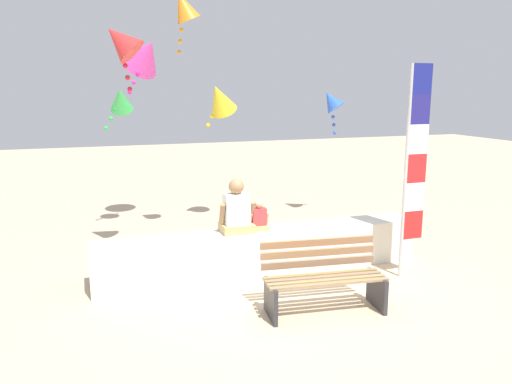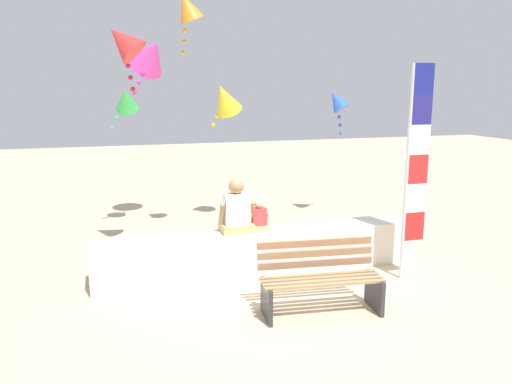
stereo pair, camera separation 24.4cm
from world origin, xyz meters
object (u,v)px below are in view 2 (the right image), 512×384
at_px(kite_blue, 337,101).
at_px(kite_green, 126,100).
at_px(kite_orange, 187,8).
at_px(flag_banner, 414,162).
at_px(person_child, 259,218).
at_px(kite_red, 123,41).
at_px(kite_magenta, 151,55).
at_px(kite_yellow, 225,99).
at_px(person_adult, 236,211).
at_px(park_bench, 320,280).

relative_size(kite_blue, kite_green, 1.18).
relative_size(kite_orange, kite_green, 1.19).
bearing_deg(kite_green, flag_banner, -45.24).
bearing_deg(person_child, kite_red, 147.55).
bearing_deg(kite_magenta, kite_yellow, -8.26).
distance_m(person_child, kite_orange, 3.86).
xyz_separation_m(person_child, kite_green, (-1.72, 2.96, 1.73)).
xyz_separation_m(person_child, kite_blue, (2.62, 2.74, 1.68)).
bearing_deg(person_adult, kite_red, 141.72).
xyz_separation_m(kite_blue, kite_orange, (-3.30, -0.84, 1.60)).
bearing_deg(kite_red, kite_green, 87.16).
height_order(park_bench, kite_blue, kite_blue).
xyz_separation_m(kite_red, kite_yellow, (2.04, 1.84, -0.90)).
distance_m(person_child, kite_blue, 4.14).
height_order(kite_blue, kite_magenta, kite_magenta).
relative_size(park_bench, person_child, 3.34).
bearing_deg(kite_magenta, person_adult, -75.22).
relative_size(park_bench, kite_orange, 1.51).
bearing_deg(person_child, kite_magenta, 110.49).
relative_size(kite_red, kite_yellow, 1.13).
relative_size(kite_green, kite_yellow, 0.91).
relative_size(park_bench, flag_banner, 0.51).
relative_size(kite_blue, kite_yellow, 1.07).
bearing_deg(kite_red, kite_yellow, 42.12).
bearing_deg(person_adult, person_child, 0.07).
bearing_deg(flag_banner, kite_orange, 134.93).
distance_m(flag_banner, kite_blue, 3.73).
relative_size(kite_green, kite_magenta, 0.72).
height_order(flag_banner, kite_orange, kite_orange).
relative_size(person_adult, flag_banner, 0.26).
distance_m(kite_orange, kite_magenta, 1.56).
xyz_separation_m(person_adult, kite_orange, (-0.33, 1.90, 3.15)).
distance_m(park_bench, person_child, 1.65).
height_order(kite_orange, kite_red, kite_orange).
bearing_deg(person_child, park_bench, -78.33).
relative_size(kite_blue, kite_magenta, 0.84).
distance_m(person_adult, flag_banner, 2.69).
relative_size(person_child, kite_orange, 0.45).
height_order(park_bench, kite_red, kite_red).
distance_m(kite_green, kite_red, 2.03).
distance_m(park_bench, kite_yellow, 5.04).
bearing_deg(kite_red, kite_orange, 33.44).
bearing_deg(person_child, kite_yellow, 85.69).
bearing_deg(person_adult, kite_blue, 42.67).
bearing_deg(kite_orange, person_adult, -80.18).
xyz_separation_m(kite_blue, kite_magenta, (-3.81, 0.46, 0.91)).
relative_size(park_bench, kite_red, 1.44).
bearing_deg(park_bench, kite_red, 128.26).
distance_m(kite_orange, kite_yellow, 2.10).
bearing_deg(kite_yellow, park_bench, -88.81).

